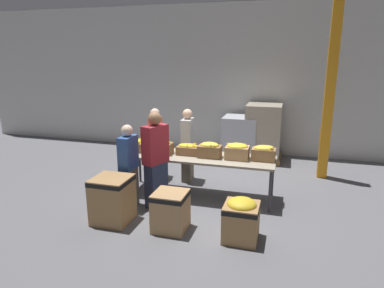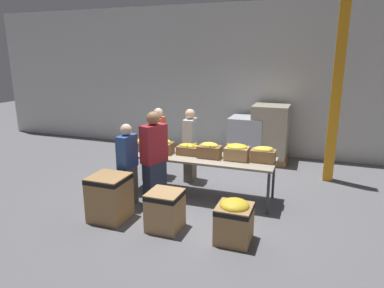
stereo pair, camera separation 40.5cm
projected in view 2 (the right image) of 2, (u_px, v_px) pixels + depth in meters
ground_plane at (198, 195)px, 6.71m from camera, size 30.00×30.00×0.00m
wall_back at (238, 80)px, 9.27m from camera, size 16.00×0.08×4.00m
sorting_table at (198, 158)px, 6.51m from camera, size 2.90×0.86×0.80m
banana_box_0 at (143, 145)px, 6.87m from camera, size 0.43×0.37×0.25m
banana_box_1 at (162, 146)px, 6.67m from camera, size 0.43×0.29×0.30m
banana_box_2 at (189, 149)px, 6.59m from camera, size 0.43×0.28×0.23m
banana_box_3 at (209, 150)px, 6.37m from camera, size 0.43×0.28×0.29m
banana_box_4 at (237, 152)px, 6.25m from camera, size 0.43×0.33×0.30m
banana_box_5 at (263, 154)px, 6.11m from camera, size 0.43×0.26×0.29m
volunteer_0 at (190, 146)px, 7.34m from camera, size 0.23×0.43×1.57m
volunteer_1 at (154, 160)px, 6.07m from camera, size 0.39×0.52×1.73m
volunteer_2 at (159, 143)px, 7.59m from camera, size 0.25×0.44×1.55m
volunteer_3 at (128, 166)px, 6.11m from camera, size 0.22×0.41×1.51m
donation_bin_0 at (110, 196)px, 5.65m from camera, size 0.59×0.59×0.76m
donation_bin_1 at (165, 209)px, 5.34m from camera, size 0.51×0.51×0.62m
donation_bin_2 at (234, 219)px, 4.97m from camera, size 0.51×0.51×0.65m
support_pillar at (337, 88)px, 7.05m from camera, size 0.20×0.20×4.00m
pallet_stack_0 at (270, 134)px, 8.70m from camera, size 0.95×0.95×1.46m
pallet_stack_1 at (247, 139)px, 8.91m from camera, size 0.95×0.95×1.12m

